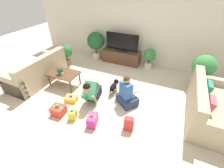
% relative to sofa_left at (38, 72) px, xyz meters
% --- Properties ---
extents(ground_plane, '(16.00, 16.00, 0.00)m').
position_rel_sofa_left_xyz_m(ground_plane, '(2.40, -0.02, -0.31)').
color(ground_plane, beige).
extents(wall_back, '(8.40, 0.06, 2.60)m').
position_rel_sofa_left_xyz_m(wall_back, '(2.40, 2.61, 0.99)').
color(wall_back, beige).
rests_on(wall_back, ground_plane).
extents(sofa_left, '(0.89, 1.85, 0.88)m').
position_rel_sofa_left_xyz_m(sofa_left, '(0.00, 0.00, 0.00)').
color(sofa_left, tan).
rests_on(sofa_left, ground_plane).
extents(sofa_right, '(0.89, 1.85, 0.88)m').
position_rel_sofa_left_xyz_m(sofa_right, '(4.80, 0.44, 0.00)').
color(sofa_right, tan).
rests_on(sofa_right, ground_plane).
extents(coffee_table, '(0.90, 0.58, 0.44)m').
position_rel_sofa_left_xyz_m(coffee_table, '(0.92, 0.14, 0.08)').
color(coffee_table, brown).
rests_on(coffee_table, ground_plane).
extents(tv_console, '(1.46, 0.48, 0.49)m').
position_rel_sofa_left_xyz_m(tv_console, '(1.94, 2.30, -0.07)').
color(tv_console, brown).
rests_on(tv_console, ground_plane).
extents(tv, '(1.24, 0.20, 0.66)m').
position_rel_sofa_left_xyz_m(tv, '(1.94, 2.30, 0.47)').
color(tv, black).
rests_on(tv, tv_console).
extents(potted_plant_corner_right, '(0.63, 0.63, 1.03)m').
position_rel_sofa_left_xyz_m(potted_plant_corner_right, '(4.66, 1.71, 0.37)').
color(potted_plant_corner_right, '#336B84').
rests_on(potted_plant_corner_right, ground_plane).
extents(potted_plant_back_left, '(0.67, 0.67, 1.07)m').
position_rel_sofa_left_xyz_m(potted_plant_back_left, '(0.86, 2.25, 0.37)').
color(potted_plant_back_left, beige).
rests_on(potted_plant_back_left, ground_plane).
extents(potted_plant_corner_left, '(0.45, 0.45, 0.77)m').
position_rel_sofa_left_xyz_m(potted_plant_corner_left, '(0.15, 1.28, 0.18)').
color(potted_plant_corner_left, '#A36042').
rests_on(potted_plant_corner_left, ground_plane).
extents(potted_plant_back_right, '(0.42, 0.42, 0.76)m').
position_rel_sofa_left_xyz_m(potted_plant_back_right, '(3.02, 2.25, 0.15)').
color(potted_plant_back_right, beige).
rests_on(potted_plant_back_right, ground_plane).
extents(person_kneeling, '(0.44, 0.79, 0.77)m').
position_rel_sofa_left_xyz_m(person_kneeling, '(2.07, -0.18, 0.03)').
color(person_kneeling, '#23232D').
rests_on(person_kneeling, ground_plane).
extents(person_sitting, '(0.66, 0.63, 0.87)m').
position_rel_sofa_left_xyz_m(person_sitting, '(2.93, 0.11, -0.01)').
color(person_sitting, '#283351').
rests_on(person_sitting, ground_plane).
extents(dog, '(0.16, 0.56, 0.35)m').
position_rel_sofa_left_xyz_m(dog, '(2.45, 0.41, -0.08)').
color(dog, black).
rests_on(dog, ground_plane).
extents(gift_box_a, '(0.22, 0.24, 0.29)m').
position_rel_sofa_left_xyz_m(gift_box_a, '(1.95, -0.89, -0.19)').
color(gift_box_a, yellow).
rests_on(gift_box_a, ground_plane).
extents(gift_box_b, '(0.36, 0.29, 0.20)m').
position_rel_sofa_left_xyz_m(gift_box_b, '(1.53, -0.39, -0.24)').
color(gift_box_b, yellow).
rests_on(gift_box_b, ground_plane).
extents(gift_box_c, '(0.27, 0.34, 0.33)m').
position_rel_sofa_left_xyz_m(gift_box_c, '(2.47, -0.86, -0.18)').
color(gift_box_c, '#CC3389').
rests_on(gift_box_c, ground_plane).
extents(gift_box_d, '(0.34, 0.29, 0.30)m').
position_rel_sofa_left_xyz_m(gift_box_d, '(1.54, -0.92, -0.19)').
color(gift_box_d, red).
rests_on(gift_box_d, ground_plane).
extents(gift_bag_a, '(0.23, 0.16, 0.36)m').
position_rel_sofa_left_xyz_m(gift_bag_a, '(3.26, -0.66, -0.14)').
color(gift_bag_a, red).
rests_on(gift_bag_a, ground_plane).
extents(mug, '(0.12, 0.08, 0.09)m').
position_rel_sofa_left_xyz_m(mug, '(0.94, 0.06, 0.18)').
color(mug, silver).
rests_on(mug, coffee_table).
extents(tabletop_plant, '(0.17, 0.17, 0.22)m').
position_rel_sofa_left_xyz_m(tabletop_plant, '(0.89, 0.05, 0.25)').
color(tabletop_plant, '#336B84').
rests_on(tabletop_plant, coffee_table).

